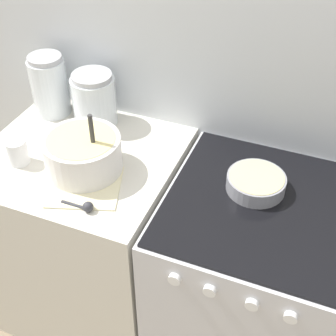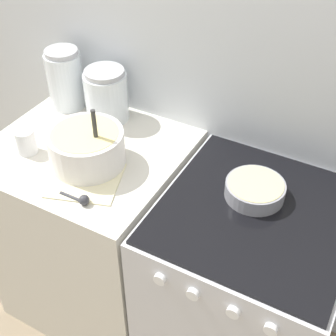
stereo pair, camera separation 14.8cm
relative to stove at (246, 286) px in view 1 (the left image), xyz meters
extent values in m
cube|color=silver|center=(-0.33, 0.36, 0.74)|extent=(4.46, 0.05, 2.40)
cube|color=silver|center=(-0.70, 0.00, 0.00)|extent=(0.73, 0.66, 0.92)
cube|color=silver|center=(0.00, 0.00, -0.01)|extent=(0.64, 0.66, 0.91)
cube|color=black|center=(0.00, 0.00, 0.45)|extent=(0.61, 0.64, 0.01)
cylinder|color=white|center=(-0.18, -0.34, 0.38)|extent=(0.04, 0.02, 0.04)
cylinder|color=white|center=(-0.06, -0.34, 0.38)|extent=(0.04, 0.02, 0.04)
cylinder|color=white|center=(0.06, -0.34, 0.38)|extent=(0.04, 0.02, 0.04)
cylinder|color=white|center=(0.18, -0.34, 0.38)|extent=(0.04, 0.02, 0.04)
cylinder|color=white|center=(-0.63, -0.06, 0.53)|extent=(0.27, 0.27, 0.14)
cylinder|color=#EFDB8C|center=(-0.63, -0.06, 0.56)|extent=(0.24, 0.24, 0.07)
cylinder|color=#333333|center=(-0.58, -0.06, 0.59)|extent=(0.02, 0.02, 0.22)
cylinder|color=gray|center=(-0.03, 0.06, 0.49)|extent=(0.20, 0.20, 0.06)
cylinder|color=#EFDB8C|center=(-0.03, 0.06, 0.49)|extent=(0.19, 0.19, 0.05)
cylinder|color=silver|center=(-0.94, 0.22, 0.58)|extent=(0.15, 0.15, 0.24)
cylinder|color=silver|center=(-0.94, 0.22, 0.53)|extent=(0.13, 0.13, 0.14)
cylinder|color=#B2B2B7|center=(-0.94, 0.22, 0.70)|extent=(0.13, 0.13, 0.02)
cylinder|color=silver|center=(-0.74, 0.22, 0.56)|extent=(0.18, 0.18, 0.20)
cylinder|color=tan|center=(-0.74, 0.22, 0.52)|extent=(0.15, 0.15, 0.12)
cylinder|color=#B2B2B7|center=(-0.74, 0.22, 0.67)|extent=(0.16, 0.16, 0.02)
cylinder|color=silver|center=(-0.87, -0.12, 0.51)|extent=(0.07, 0.07, 0.10)
cube|color=beige|center=(-0.58, -0.15, 0.46)|extent=(0.30, 0.29, 0.01)
cylinder|color=#333338|center=(-0.57, -0.25, 0.47)|extent=(0.09, 0.01, 0.01)
sphere|color=#333338|center=(-0.51, -0.25, 0.48)|extent=(0.04, 0.04, 0.04)
camera|label=1|loc=(0.13, -1.16, 1.55)|focal=50.00mm
camera|label=2|loc=(0.26, -1.09, 1.55)|focal=50.00mm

